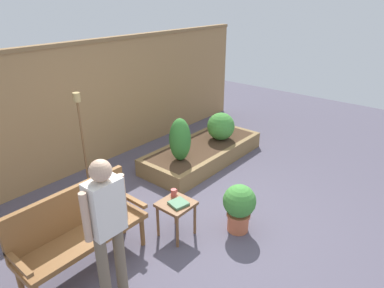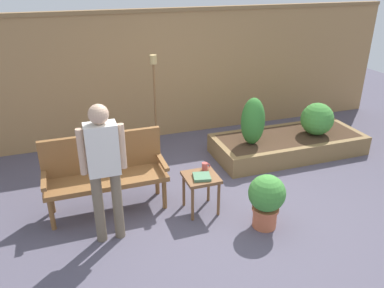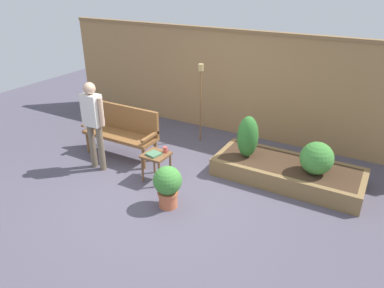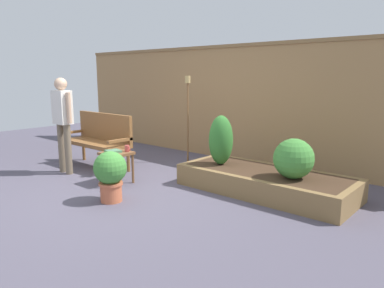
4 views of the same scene
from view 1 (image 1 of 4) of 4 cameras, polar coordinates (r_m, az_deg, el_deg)
The scene contains 12 objects.
ground_plane at distance 4.67m, azimuth 1.19°, elevation -13.55°, with size 14.00×14.00×0.00m, color #514C5B.
fence_back at distance 5.96m, azimuth -18.69°, elevation 5.58°, with size 8.40×0.14×2.16m.
garden_bench at distance 3.99m, azimuth -18.54°, elevation -12.66°, with size 1.44×0.48×0.94m.
side_table at distance 4.31m, azimuth -2.66°, elevation -10.68°, with size 0.40×0.40×0.48m.
cup_on_table at distance 4.37m, azimuth -3.05°, elevation -8.10°, with size 0.11×0.07×0.10m.
book_on_table at distance 4.22m, azimuth -2.27°, elevation -9.87°, with size 0.20×0.20×0.03m, color #4C7A56.
potted_boxwood at distance 4.43m, azimuth 7.87°, elevation -10.09°, with size 0.42×0.42×0.66m.
raised_planter_bed at distance 6.29m, azimuth 1.82°, elevation -1.43°, with size 2.40×1.00×0.30m.
shrub_near_bench at distance 5.54m, azimuth -2.01°, elevation 0.74°, with size 0.35×0.35×0.73m.
shrub_far_corner at distance 6.41m, azimuth 4.83°, elevation 2.96°, with size 0.51×0.51×0.51m.
tiki_torch at distance 5.14m, azimuth -18.08°, elevation 2.87°, with size 0.10×0.10×1.59m.
person_by_bench at distance 3.29m, azimuth -14.05°, elevation -12.42°, with size 0.47×0.20×1.56m.
Camera 1 is at (-2.90, -2.30, 2.85)m, focal length 31.97 mm.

